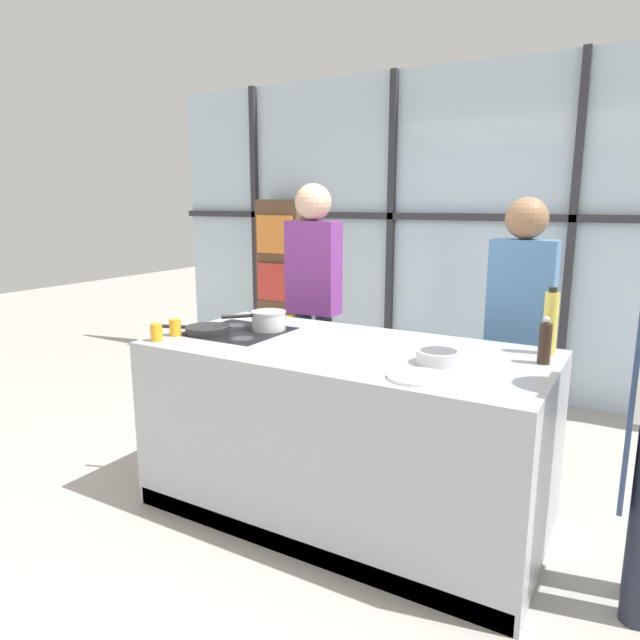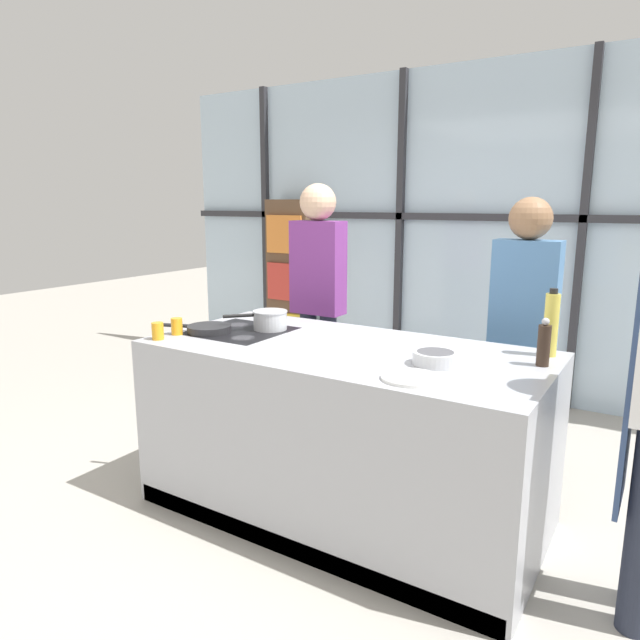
{
  "view_description": "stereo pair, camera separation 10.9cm",
  "coord_description": "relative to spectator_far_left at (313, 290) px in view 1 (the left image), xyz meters",
  "views": [
    {
      "loc": [
        1.32,
        -2.54,
        1.67
      ],
      "look_at": [
        -0.21,
        0.1,
        1.03
      ],
      "focal_mm": 32.0,
      "sensor_mm": 36.0,
      "label": 1
    },
    {
      "loc": [
        1.42,
        -2.49,
        1.67
      ],
      "look_at": [
        -0.21,
        0.1,
        1.03
      ],
      "focal_mm": 32.0,
      "sensor_mm": 36.0,
      "label": 2
    }
  ],
  "objects": [
    {
      "name": "juice_glass_near",
      "position": [
        -0.23,
        -1.26,
        -0.08
      ],
      "size": [
        0.06,
        0.06,
        0.09
      ],
      "primitive_type": "cylinder",
      "color": "orange",
      "rests_on": "demo_island"
    },
    {
      "name": "back_window_wall",
      "position": [
        0.7,
        1.55,
        0.34
      ],
      "size": [
        6.4,
        0.1,
        2.8
      ],
      "color": "silver",
      "rests_on": "ground_plane"
    },
    {
      "name": "frying_pan",
      "position": [
        -0.13,
        -0.98,
        -0.11
      ],
      "size": [
        0.44,
        0.25,
        0.04
      ],
      "color": "#232326",
      "rests_on": "demo_island"
    },
    {
      "name": "oil_bottle",
      "position": [
        1.63,
        -0.48,
        0.03
      ],
      "size": [
        0.07,
        0.07,
        0.33
      ],
      "color": "#E0CC4C",
      "rests_on": "demo_island"
    },
    {
      "name": "spectator_center_left",
      "position": [
        1.4,
        0.0,
        -0.06
      ],
      "size": [
        0.36,
        0.24,
        1.7
      ],
      "rotation": [
        0.0,
        0.0,
        3.14
      ],
      "color": "#47382D",
      "rests_on": "ground_plane"
    },
    {
      "name": "saucepan",
      "position": [
        0.13,
        -0.73,
        -0.07
      ],
      "size": [
        0.29,
        0.31,
        0.11
      ],
      "color": "silver",
      "rests_on": "demo_island"
    },
    {
      "name": "demo_island",
      "position": [
        0.7,
        -0.86,
        -0.6
      ],
      "size": [
        2.07,
        1.01,
        0.93
      ],
      "color": "#A8AAB2",
      "rests_on": "ground_plane"
    },
    {
      "name": "spectator_far_left",
      "position": [
        0.0,
        0.0,
        0.0
      ],
      "size": [
        0.37,
        0.25,
        1.79
      ],
      "rotation": [
        0.0,
        0.0,
        3.14
      ],
      "color": "#232838",
      "rests_on": "ground_plane"
    },
    {
      "name": "ground_plane",
      "position": [
        0.7,
        -0.86,
        -1.06
      ],
      "size": [
        18.0,
        18.0,
        0.0
      ],
      "primitive_type": "plane",
      "color": "#ADA89E"
    },
    {
      "name": "bookshelf",
      "position": [
        -1.21,
        1.36,
        -0.22
      ],
      "size": [
        0.49,
        0.19,
        1.69
      ],
      "color": "brown",
      "rests_on": "ground_plane"
    },
    {
      "name": "pepper_grinder",
      "position": [
        1.64,
        -0.68,
        -0.03
      ],
      "size": [
        0.06,
        0.06,
        0.22
      ],
      "color": "#332319",
      "rests_on": "demo_island"
    },
    {
      "name": "white_plate",
      "position": [
        1.22,
        -1.19,
        -0.12
      ],
      "size": [
        0.25,
        0.25,
        0.01
      ],
      "primitive_type": "cylinder",
      "color": "white",
      "rests_on": "demo_island"
    },
    {
      "name": "mixing_bowl",
      "position": [
        1.22,
        -0.92,
        -0.1
      ],
      "size": [
        0.21,
        0.21,
        0.06
      ],
      "color": "silver",
      "rests_on": "demo_island"
    },
    {
      "name": "juice_glass_far",
      "position": [
        -0.23,
        -1.12,
        -0.08
      ],
      "size": [
        0.06,
        0.06,
        0.09
      ],
      "primitive_type": "cylinder",
      "color": "orange",
      "rests_on": "demo_island"
    }
  ]
}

